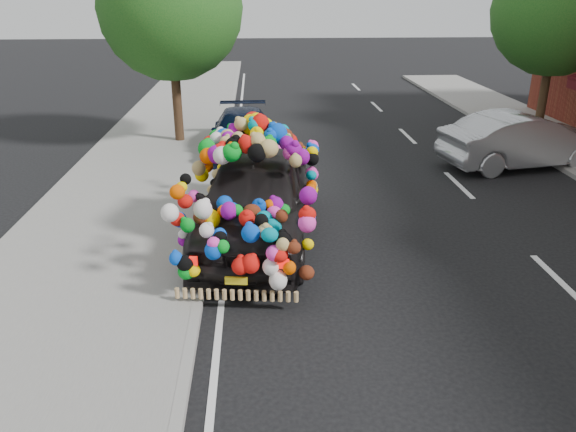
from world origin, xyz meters
name	(u,v)px	position (x,y,z in m)	size (l,w,h in m)	color
ground	(346,289)	(0.00, 0.00, 0.00)	(100.00, 100.00, 0.00)	black
sidewalk	(76,293)	(-4.30, 0.00, 0.06)	(4.00, 60.00, 0.12)	gray
kerb	(200,290)	(-2.35, 0.00, 0.07)	(0.15, 60.00, 0.13)	gray
lane_markings	(561,282)	(3.60, 0.00, 0.01)	(6.00, 50.00, 0.01)	silver
tree_near_sidewalk	(170,7)	(-3.80, 9.50, 4.02)	(4.20, 4.20, 6.13)	#332114
tree_far_b	(558,11)	(8.00, 10.00, 3.89)	(4.00, 4.00, 5.90)	#332114
plush_art_car	(255,181)	(-1.45, 2.00, 1.21)	(2.97, 5.43, 2.35)	black
navy_sedan	(242,133)	(-1.80, 8.16, 0.62)	(1.73, 4.26, 1.24)	black
silver_hatchback	(524,140)	(5.80, 6.44, 0.73)	(1.56, 4.46, 1.47)	#A8AAAF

